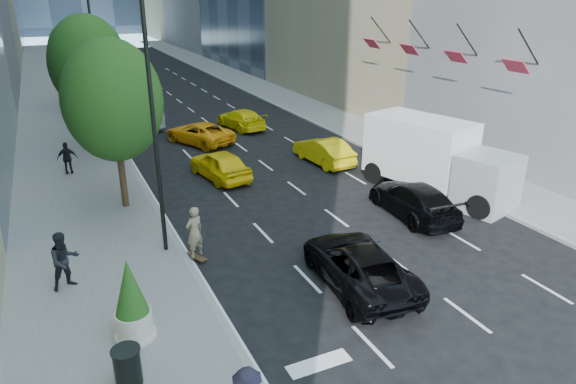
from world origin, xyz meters
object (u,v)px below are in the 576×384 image
black_sedan_mercedes (413,200)px  city_bus (120,102)px  planter_shrub (131,301)px  skateboarder (195,235)px  black_sedan_lincoln (358,264)px  trash_can (128,368)px  box_truck (436,157)px

black_sedan_mercedes → city_bus: bearing=-64.2°
planter_shrub → city_bus: bearing=82.4°
black_sedan_mercedes → city_bus: (-9.00, 23.73, 0.72)m
skateboarder → city_bus: bearing=-114.3°
black_sedan_lincoln → skateboarder: bearing=-35.9°
black_sedan_mercedes → planter_shrub: (-12.68, -3.74, 0.57)m
skateboarder → trash_can: 6.68m
trash_can → black_sedan_lincoln: bearing=12.7°
city_bus → box_truck: bearing=-73.5°
trash_can → planter_shrub: size_ratio=0.40×
black_sedan_mercedes → box_truck: size_ratio=0.67×
trash_can → city_bus: bearing=82.0°
box_truck → trash_can: (-15.85, -7.47, -1.14)m
black_sedan_lincoln → city_bus: 27.81m
skateboarder → city_bus: 23.57m
skateboarder → black_sedan_lincoln: (4.52, -4.00, -0.25)m
skateboarder → black_sedan_mercedes: size_ratio=0.38×
black_sedan_lincoln → box_truck: size_ratio=0.68×
black_sedan_lincoln → trash_can: (-7.86, -1.78, -0.09)m
skateboarder → planter_shrub: size_ratio=0.80×
box_truck → planter_shrub: 16.38m
skateboarder → planter_shrub: 4.87m
skateboarder → black_sedan_mercedes: skateboarder is taller
city_bus → skateboarder: bearing=-103.6°
skateboarder → planter_shrub: planter_shrub is taller
skateboarder → city_bus: city_bus is taller
city_bus → trash_can: (-4.14, -29.33, -0.83)m
black_sedan_mercedes → trash_can: size_ratio=5.20×
skateboarder → box_truck: (12.50, 1.70, 0.81)m
black_sedan_mercedes → city_bus: size_ratio=0.49×
black_sedan_lincoln → box_truck: 9.87m
city_bus → box_truck: size_ratio=1.36×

